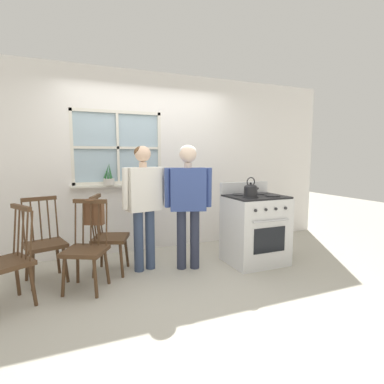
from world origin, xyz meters
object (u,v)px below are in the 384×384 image
object	(u,v)px
chair_near_wall	(45,244)
chair_center_cluster	(8,262)
potted_plant	(109,179)
chair_near_stove	(109,238)
stove	(255,228)
kettle	(251,190)
chair_by_window	(86,250)
person_elderly_left	(144,196)
person_teen_center	(188,193)
handbag	(94,213)

from	to	relation	value
chair_near_wall	chair_center_cluster	size ratio (longest dim) A/B	1.00
potted_plant	chair_near_stove	bearing A→B (deg)	-98.97
stove	kettle	bearing A→B (deg)	-142.16
chair_by_window	person_elderly_left	world-z (taller)	person_elderly_left
chair_near_wall	person_elderly_left	distance (m)	1.26
chair_near_wall	chair_by_window	bearing A→B (deg)	-60.06
chair_near_wall	person_elderly_left	world-z (taller)	person_elderly_left
chair_center_cluster	person_elderly_left	size ratio (longest dim) A/B	0.62
chair_by_window	chair_center_cluster	distance (m)	0.72
person_teen_center	kettle	xyz separation A→B (m)	(0.75, -0.27, 0.04)
person_elderly_left	stove	xyz separation A→B (m)	(1.46, -0.30, -0.48)
chair_near_wall	kettle	distance (m)	2.56
chair_center_cluster	kettle	distance (m)	2.78
stove	handbag	world-z (taller)	stove
chair_near_wall	kettle	xyz separation A→B (m)	(2.43, -0.53, 0.58)
chair_near_stove	person_elderly_left	xyz separation A→B (m)	(0.43, -0.09, 0.51)
potted_plant	stove	bearing A→B (deg)	-31.11
handbag	chair_near_stove	bearing A→B (deg)	47.72
chair_near_wall	person_teen_center	bearing A→B (deg)	-25.05
chair_near_stove	person_elderly_left	distance (m)	0.67
chair_by_window	potted_plant	distance (m)	1.34
chair_by_window	person_elderly_left	xyz separation A→B (m)	(0.72, 0.32, 0.51)
kettle	person_elderly_left	bearing A→B (deg)	161.30
chair_near_wall	handbag	size ratio (longest dim) A/B	3.18
person_teen_center	stove	distance (m)	1.06
stove	chair_near_wall	bearing A→B (deg)	171.23
potted_plant	handbag	world-z (taller)	potted_plant
chair_near_stove	kettle	world-z (taller)	kettle
chair_near_wall	handbag	bearing A→B (deg)	-37.15
chair_near_stove	kettle	xyz separation A→B (m)	(1.71, -0.53, 0.58)
chair_center_cluster	chair_near_stove	bearing A→B (deg)	87.59
person_elderly_left	person_teen_center	world-z (taller)	person_teen_center
stove	handbag	bearing A→B (deg)	174.61
kettle	potted_plant	size ratio (longest dim) A/B	0.79
chair_near_wall	stove	size ratio (longest dim) A/B	0.90
chair_near_stove	handbag	size ratio (longest dim) A/B	3.18
chair_by_window	chair_near_stove	xyz separation A→B (m)	(0.29, 0.41, 0.00)
chair_near_wall	potted_plant	size ratio (longest dim) A/B	3.13
chair_by_window	chair_center_cluster	world-z (taller)	same
person_elderly_left	chair_near_stove	bearing A→B (deg)	156.03
person_teen_center	handbag	distance (m)	1.16
person_elderly_left	handbag	distance (m)	0.64
chair_near_wall	stove	xyz separation A→B (m)	(2.60, -0.40, 0.03)
stove	chair_center_cluster	bearing A→B (deg)	-177.44
chair_center_cluster	chair_near_stove	distance (m)	1.13
chair_near_wall	chair_center_cluster	world-z (taller)	same
chair_near_wall	stove	world-z (taller)	stove
person_teen_center	potted_plant	size ratio (longest dim) A/B	5.09
chair_near_stove	potted_plant	distance (m)	0.97
potted_plant	person_teen_center	bearing A→B (deg)	-47.58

